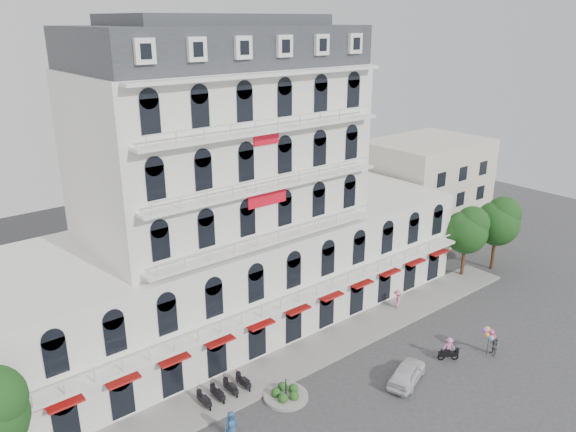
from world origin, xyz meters
The scene contains 13 objects.
ground centered at (0.00, 0.00, 0.00)m, with size 120.00×120.00×0.00m, color #38383A.
sidewalk centered at (0.00, 9.00, 0.08)m, with size 53.00×4.00×0.16m, color gray.
main_building centered at (0.00, 18.00, 9.96)m, with size 45.00×15.00×25.80m.
flank_building_east centered at (30.00, 20.00, 6.00)m, with size 14.00×10.00×12.00m, color beige.
traffic_island centered at (-3.00, 6.00, 0.26)m, with size 3.20×3.20×1.60m.
parked_scooter_row centered at (-6.35, 8.80, 0.00)m, with size 4.40×1.80×1.10m, color black, non-canonical shape.
tree_east_inner centered at (24.05, 9.98, 5.21)m, with size 4.40×4.37×7.57m.
tree_east_outer centered at (28.05, 8.98, 5.55)m, with size 4.65×4.65×8.05m.
parked_car centered at (5.12, 1.81, 0.76)m, with size 1.79×4.44×1.51m, color silver.
rider_center centered at (9.87, 1.55, 1.04)m, with size 1.44×1.17×2.01m.
pedestrian_left centered at (-8.20, 5.13, 0.95)m, with size 0.93×0.60×1.90m, color #29517C.
pedestrian_right centered at (13.09, 9.50, 0.97)m, with size 1.25×0.72×1.94m, color pink.
balloon_vendor centered at (13.06, -0.24, 1.26)m, with size 1.47×1.37×2.45m.
Camera 1 is at (-23.96, -19.91, 25.42)m, focal length 35.00 mm.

